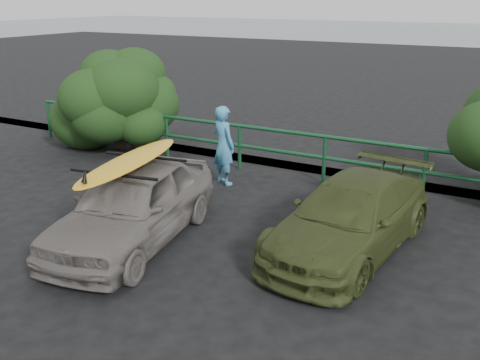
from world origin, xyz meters
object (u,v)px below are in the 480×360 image
at_px(sedan, 133,205).
at_px(surfboard, 130,161).
at_px(guardrail, 280,153).
at_px(olive_vehicle, 350,217).
at_px(man, 224,145).

height_order(sedan, surfboard, surfboard).
bearing_deg(guardrail, olive_vehicle, -48.52).
bearing_deg(olive_vehicle, guardrail, 138.17).
height_order(olive_vehicle, man, man).
distance_m(sedan, olive_vehicle, 3.36).
height_order(sedan, olive_vehicle, sedan).
bearing_deg(guardrail, surfboard, -98.78).
bearing_deg(olive_vehicle, man, 158.39).
relative_size(guardrail, olive_vehicle, 3.70).
bearing_deg(sedan, guardrail, 71.77).
bearing_deg(surfboard, guardrail, 71.77).
bearing_deg(man, olive_vehicle, 175.95).
relative_size(man, surfboard, 0.59).
height_order(sedan, man, man).
bearing_deg(surfboard, olive_vehicle, 14.34).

